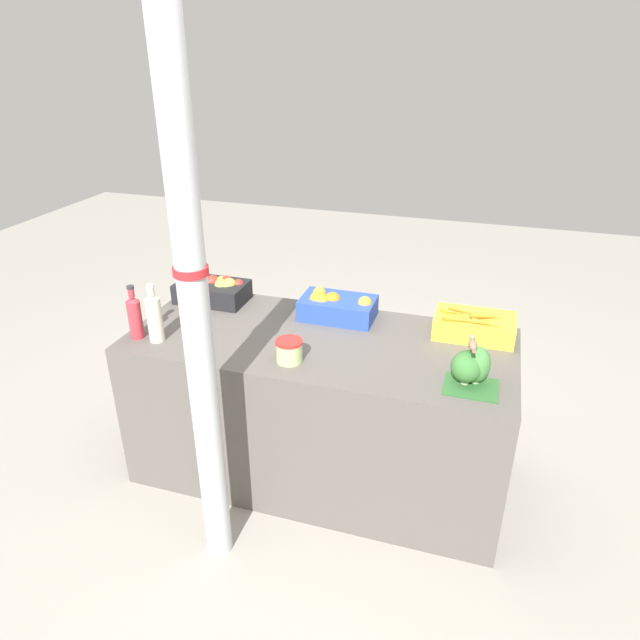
% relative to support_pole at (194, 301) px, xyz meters
% --- Properties ---
extents(ground_plane, '(10.00, 10.00, 0.00)m').
position_rel_support_pole_xyz_m(ground_plane, '(0.28, 0.65, -1.23)').
color(ground_plane, gray).
extents(market_table, '(1.84, 0.80, 0.79)m').
position_rel_support_pole_xyz_m(market_table, '(0.28, 0.65, -0.84)').
color(market_table, '#56514C').
rests_on(market_table, ground_plane).
extents(support_pole, '(0.13, 0.13, 2.46)m').
position_rel_support_pole_xyz_m(support_pole, '(0.00, 0.00, 0.00)').
color(support_pole, '#B7BABF').
rests_on(support_pole, ground_plane).
extents(apple_crate, '(0.38, 0.23, 0.14)m').
position_rel_support_pole_xyz_m(apple_crate, '(-0.41, 0.90, -0.37)').
color(apple_crate, black).
rests_on(apple_crate, market_table).
extents(orange_crate, '(0.38, 0.23, 0.14)m').
position_rel_support_pole_xyz_m(orange_crate, '(0.28, 0.90, -0.38)').
color(orange_crate, '#2847B7').
rests_on(orange_crate, market_table).
extents(carrot_crate, '(0.38, 0.23, 0.14)m').
position_rel_support_pole_xyz_m(carrot_crate, '(0.97, 0.90, -0.38)').
color(carrot_crate, gold).
rests_on(carrot_crate, market_table).
extents(broccoli_pile, '(0.22, 0.19, 0.17)m').
position_rel_support_pole_xyz_m(broccoli_pile, '(0.99, 0.45, -0.36)').
color(broccoli_pile, '#2D602D').
rests_on(broccoli_pile, market_table).
extents(juice_bottle_ruby, '(0.07, 0.07, 0.27)m').
position_rel_support_pole_xyz_m(juice_bottle_ruby, '(-0.57, 0.40, -0.33)').
color(juice_bottle_ruby, '#B2333D').
rests_on(juice_bottle_ruby, market_table).
extents(juice_bottle_cloudy, '(0.07, 0.07, 0.29)m').
position_rel_support_pole_xyz_m(juice_bottle_cloudy, '(-0.46, 0.40, -0.32)').
color(juice_bottle_cloudy, beige).
rests_on(juice_bottle_cloudy, market_table).
extents(pickle_jar, '(0.12, 0.12, 0.10)m').
position_rel_support_pole_xyz_m(pickle_jar, '(0.21, 0.41, -0.39)').
color(pickle_jar, '#B2C684').
rests_on(pickle_jar, market_table).
extents(sparrow_bird, '(0.05, 0.14, 0.05)m').
position_rel_support_pole_xyz_m(sparrow_bird, '(0.98, 0.42, -0.24)').
color(sparrow_bird, '#4C3D2D').
rests_on(sparrow_bird, broccoli_pile).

